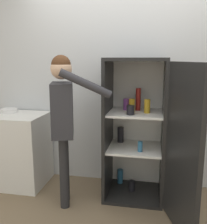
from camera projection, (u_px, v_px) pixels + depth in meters
name	position (u px, v px, depth m)	size (l,w,h in m)	color
ground_plane	(112.00, 223.00, 2.57)	(12.00, 12.00, 0.00)	#7A664C
wall_back	(126.00, 84.00, 3.26)	(7.00, 0.06, 2.55)	silver
refrigerator	(144.00, 132.00, 2.88)	(0.92, 1.25, 1.60)	black
person	(63.00, 111.00, 2.74)	(0.70, 0.49, 1.63)	#262628
counter	(18.00, 149.00, 3.34)	(0.70, 0.60, 0.91)	white
bowl	(9.00, 111.00, 3.37)	(0.21, 0.21, 0.05)	white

